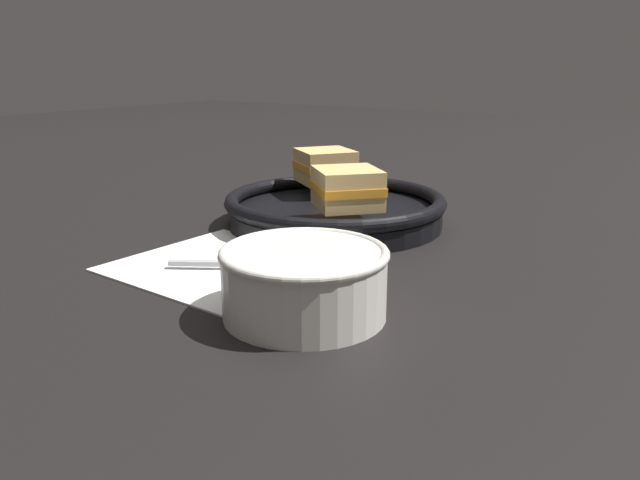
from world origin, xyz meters
TOP-DOWN VIEW (x-y plane):
  - ground_plane at (0.00, 0.00)m, footprint 4.00×4.00m
  - napkin at (-0.04, -0.03)m, footprint 0.24×0.21m
  - soup_bowl at (0.10, -0.09)m, footprint 0.14×0.14m
  - spoon at (0.00, -0.02)m, footprint 0.14×0.10m
  - skillet at (-0.05, 0.17)m, footprint 0.29×0.29m
  - sandwich_near_left at (0.01, 0.12)m, footprint 0.11×0.11m
  - sandwich_near_right at (-0.10, 0.23)m, footprint 0.10×0.10m

SIDE VIEW (x-z plane):
  - ground_plane at x=0.00m, z-range 0.00..0.00m
  - napkin at x=-0.04m, z-range 0.00..0.00m
  - spoon at x=0.00m, z-range 0.00..0.01m
  - skillet at x=-0.05m, z-range 0.00..0.04m
  - soup_bowl at x=0.10m, z-range 0.00..0.06m
  - sandwich_near_left at x=0.01m, z-range 0.04..0.09m
  - sandwich_near_right at x=-0.10m, z-range 0.04..0.09m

